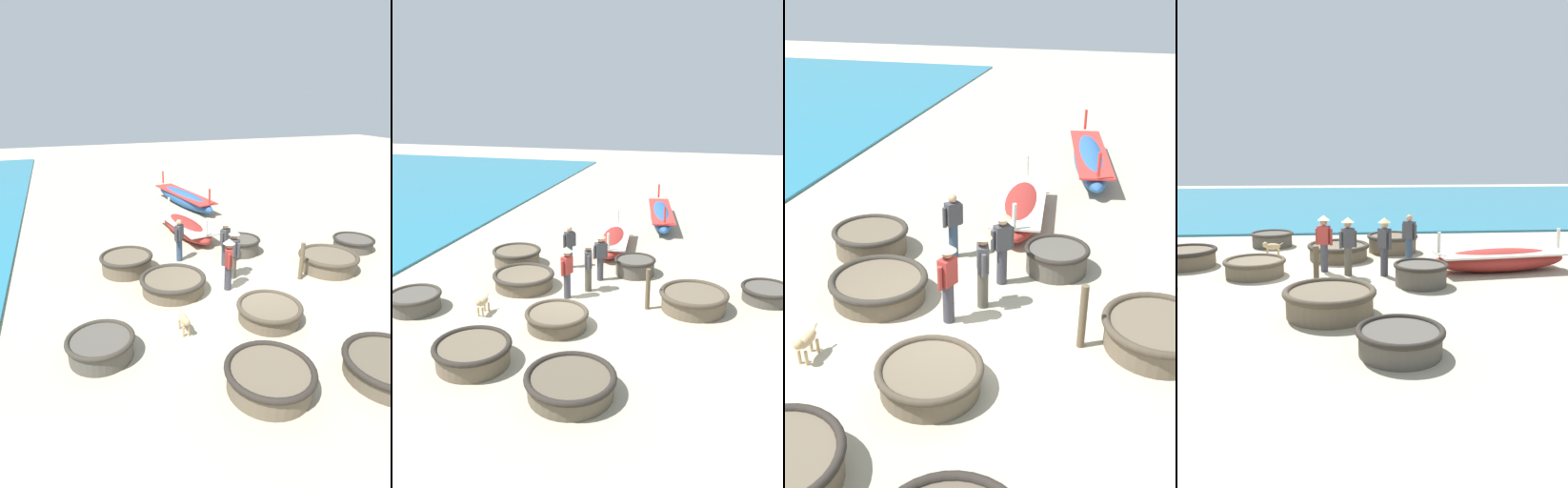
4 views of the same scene
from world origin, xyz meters
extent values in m
plane|color=tan|center=(0.00, 0.00, 0.00)|extent=(80.00, 80.00, 0.00)
cylinder|color=#4C473F|center=(1.26, 2.98, 0.27)|extent=(1.35, 1.35, 0.54)
torus|color=#28231E|center=(1.26, 2.98, 0.54)|extent=(1.46, 1.46, 0.11)
cylinder|color=brown|center=(3.42, 0.59, 0.26)|extent=(1.88, 1.88, 0.51)
torus|color=#42382B|center=(3.42, 0.59, 0.51)|extent=(2.03, 2.03, 0.15)
cylinder|color=brown|center=(-2.09, 0.86, 0.23)|extent=(1.88, 1.88, 0.45)
torus|color=#332D26|center=(-2.09, 0.86, 0.45)|extent=(2.03, 2.03, 0.15)
cylinder|color=brown|center=(-3.15, 2.79, 0.28)|extent=(1.67, 1.67, 0.56)
torus|color=#332D26|center=(-3.15, 2.79, 0.56)|extent=(1.80, 1.80, 0.13)
cylinder|color=brown|center=(-0.13, -1.54, 0.21)|extent=(1.63, 1.63, 0.42)
torus|color=#42382B|center=(-0.13, -1.54, 0.42)|extent=(1.76, 1.76, 0.13)
ellipsoid|color=#285693|center=(1.34, 10.10, 0.40)|extent=(1.96, 5.83, 0.80)
cube|color=red|center=(1.34, 10.10, 0.65)|extent=(1.92, 5.38, 0.06)
cylinder|color=red|center=(0.89, 12.70, 1.10)|extent=(0.10, 0.10, 0.72)
cylinder|color=red|center=(1.78, 7.49, 1.10)|extent=(0.10, 0.10, 0.72)
ellipsoid|color=maroon|center=(-0.08, 5.58, 0.33)|extent=(1.64, 4.19, 0.67)
cube|color=silver|center=(-0.08, 5.58, 0.55)|extent=(1.65, 3.87, 0.06)
cylinder|color=silver|center=(-0.28, 7.44, 0.92)|extent=(0.10, 0.10, 0.60)
cylinder|color=silver|center=(0.13, 3.71, 0.92)|extent=(0.10, 0.10, 0.60)
cylinder|color=#383842|center=(-0.45, 0.42, 0.41)|extent=(0.22, 0.22, 0.82)
cube|color=maroon|center=(-0.45, 0.42, 1.09)|extent=(0.33, 0.40, 0.54)
sphere|color=#A37556|center=(-0.45, 0.42, 1.47)|extent=(0.20, 0.20, 0.20)
cylinder|color=maroon|center=(-0.53, 0.22, 1.04)|extent=(0.09, 0.09, 0.48)
cylinder|color=maroon|center=(-0.37, 0.63, 1.04)|extent=(0.09, 0.09, 0.48)
cone|color=#D1BC84|center=(-0.45, 0.42, 1.60)|extent=(0.36, 0.36, 0.14)
cylinder|color=#2D425B|center=(-1.18, 3.06, 0.41)|extent=(0.22, 0.22, 0.82)
cube|color=#3D3D42|center=(-1.18, 3.06, 1.09)|extent=(0.39, 0.40, 0.54)
sphere|color=tan|center=(-1.18, 3.06, 1.47)|extent=(0.20, 0.20, 0.20)
cylinder|color=#3D3D42|center=(-1.33, 2.90, 1.04)|extent=(0.09, 0.09, 0.48)
cylinder|color=#3D3D42|center=(-1.03, 3.22, 1.04)|extent=(0.09, 0.09, 0.48)
cylinder|color=#383842|center=(0.20, 2.13, 0.41)|extent=(0.22, 0.22, 0.82)
cube|color=#3D3D42|center=(0.20, 2.13, 1.09)|extent=(0.40, 0.38, 0.54)
sphere|color=tan|center=(0.20, 2.13, 1.47)|extent=(0.20, 0.20, 0.20)
cylinder|color=#3D3D42|center=(0.03, 1.99, 1.04)|extent=(0.09, 0.09, 0.48)
cylinder|color=#3D3D42|center=(0.38, 2.26, 1.04)|extent=(0.09, 0.09, 0.48)
cone|color=#D1BC84|center=(0.20, 2.13, 1.60)|extent=(0.36, 0.36, 0.14)
cylinder|color=#4C473D|center=(0.05, 1.11, 0.41)|extent=(0.22, 0.22, 0.82)
cube|color=#3D3D42|center=(0.05, 1.11, 1.09)|extent=(0.32, 0.39, 0.54)
sphere|color=#A37556|center=(0.05, 1.11, 1.47)|extent=(0.20, 0.20, 0.20)
cylinder|color=#3D3D42|center=(0.12, 0.90, 1.04)|extent=(0.09, 0.09, 0.48)
cylinder|color=#3D3D42|center=(-0.02, 1.32, 1.04)|extent=(0.09, 0.09, 0.48)
cone|color=#D1BC84|center=(0.05, 1.11, 1.60)|extent=(0.36, 0.36, 0.14)
ellipsoid|color=tan|center=(-2.46, -1.31, 0.39)|extent=(0.22, 0.53, 0.22)
sphere|color=tan|center=(-2.47, -1.56, 0.46)|extent=(0.18, 0.18, 0.18)
cylinder|color=tan|center=(-2.45, -1.06, 0.45)|extent=(0.05, 0.20, 0.16)
cylinder|color=tan|center=(-2.39, -1.50, 0.14)|extent=(0.06, 0.06, 0.28)
cylinder|color=tan|center=(-2.53, -1.49, 0.14)|extent=(0.06, 0.06, 0.28)
cylinder|color=tan|center=(-2.38, -1.13, 0.14)|extent=(0.06, 0.06, 0.28)
cylinder|color=tan|center=(-2.52, -1.13, 0.14)|extent=(0.06, 0.06, 0.28)
cylinder|color=brown|center=(2.09, 0.27, 0.63)|extent=(0.14, 0.14, 1.26)
camera|label=1|loc=(-4.99, -9.13, 5.63)|focal=28.00mm
camera|label=2|loc=(3.73, -12.68, 6.15)|focal=35.00mm
camera|label=3|loc=(2.54, -8.36, 6.20)|focal=42.00mm
camera|label=4|loc=(13.25, 0.66, 3.40)|focal=35.00mm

